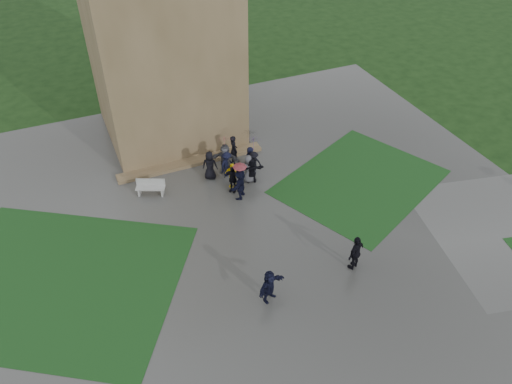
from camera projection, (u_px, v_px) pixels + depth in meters
name	position (u px, v px, depth m)	size (l,w,h in m)	color
ground	(261.00, 287.00, 22.80)	(120.00, 120.00, 0.00)	black
plaza	(245.00, 258.00, 24.23)	(34.00, 34.00, 0.02)	#383836
lawn_inset_left	(58.00, 281.00, 23.03)	(11.00, 9.00, 0.01)	#123614
lawn_inset_right	(360.00, 182.00, 29.00)	(9.00, 7.00, 0.01)	#123614
tower_plinth	(191.00, 162.00, 30.33)	(9.00, 0.80, 0.22)	brown
bench	(151.00, 187.00, 27.81)	(1.68, 1.12, 0.94)	#A5A4A0
visitor_cluster	(237.00, 164.00, 28.51)	(3.58, 4.41, 2.59)	black
pedestrian_mid	(269.00, 286.00, 21.73)	(1.58, 0.57, 1.70)	black
pedestrian_near	(356.00, 253.00, 23.16)	(1.12, 0.64, 1.91)	black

